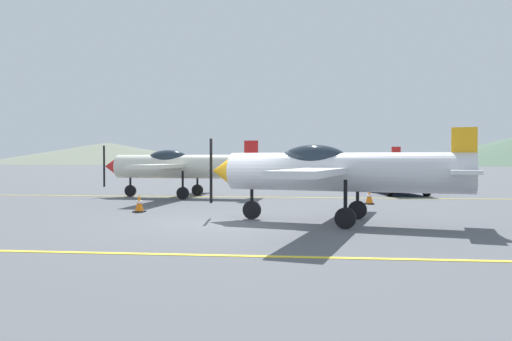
{
  "coord_description": "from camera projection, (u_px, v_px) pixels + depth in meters",
  "views": [
    {
      "loc": [
        2.18,
        -13.63,
        1.79
      ],
      "look_at": [
        -0.3,
        10.0,
        1.2
      ],
      "focal_mm": 34.69,
      "sensor_mm": 36.0,
      "label": 1
    }
  ],
  "objects": [
    {
      "name": "airplane_mid",
      "position": [
        180.0,
        166.0,
        22.55
      ],
      "size": [
        7.49,
        8.62,
        2.58
      ],
      "color": "silver",
      "rests_on": "ground_plane"
    },
    {
      "name": "traffic_cone_side",
      "position": [
        369.0,
        197.0,
        19.29
      ],
      "size": [
        0.36,
        0.36,
        0.59
      ],
      "color": "black",
      "rests_on": "ground_plane"
    },
    {
      "name": "hill_left",
      "position": [
        107.0,
        153.0,
        176.8
      ],
      "size": [
        84.27,
        84.27,
        7.39
      ],
      "primitive_type": "cone",
      "color": "slate",
      "rests_on": "ground_plane"
    },
    {
      "name": "car_sedan",
      "position": [
        398.0,
        177.0,
        24.6
      ],
      "size": [
        2.55,
        4.53,
        1.62
      ],
      "color": "#3372BF",
      "rests_on": "ground_plane"
    },
    {
      "name": "airplane_far",
      "position": [
        349.0,
        163.0,
        33.17
      ],
      "size": [
        7.54,
        8.56,
        2.58
      ],
      "color": "silver",
      "rests_on": "ground_plane"
    },
    {
      "name": "traffic_cone_front",
      "position": [
        139.0,
        203.0,
        16.4
      ],
      "size": [
        0.36,
        0.36,
        0.59
      ],
      "color": "black",
      "rests_on": "ground_plane"
    },
    {
      "name": "apron_line_near",
      "position": [
        189.0,
        255.0,
        9.13
      ],
      "size": [
        80.0,
        0.16,
        0.01
      ],
      "primitive_type": "cube",
      "color": "yellow",
      "rests_on": "ground_plane"
    },
    {
      "name": "apron_line_far",
      "position": [
        260.0,
        197.0,
        22.63
      ],
      "size": [
        80.0,
        0.16,
        0.01
      ],
      "primitive_type": "cube",
      "color": "yellow",
      "rests_on": "ground_plane"
    },
    {
      "name": "ground_plane",
      "position": [
        229.0,
        222.0,
        13.83
      ],
      "size": [
        400.0,
        400.0,
        0.0
      ],
      "primitive_type": "plane",
      "color": "#54565B"
    },
    {
      "name": "airplane_near",
      "position": [
        335.0,
        171.0,
        13.64
      ],
      "size": [
        7.54,
        8.57,
        2.58
      ],
      "color": "silver",
      "rests_on": "ground_plane"
    }
  ]
}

